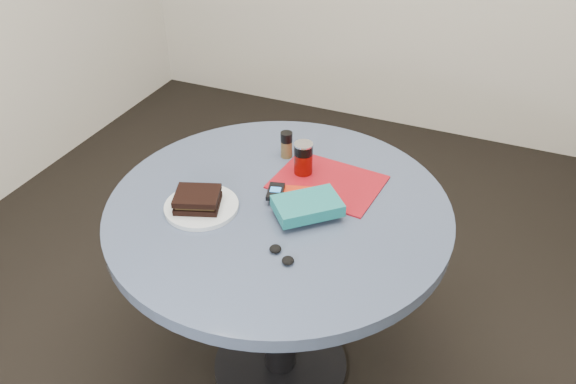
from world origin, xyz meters
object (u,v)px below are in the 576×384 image
at_px(table, 279,246).
at_px(sandwich, 198,199).
at_px(red_book, 305,199).
at_px(headphones, 282,255).
at_px(novel, 307,206).
at_px(pepper_grinder, 287,144).
at_px(magazine, 328,182).
at_px(plate, 202,207).
at_px(soda_can, 303,159).
at_px(mp3_player, 276,192).

distance_m(table, sandwich, 0.30).
bearing_deg(red_book, headphones, -99.14).
distance_m(novel, headphones, 0.19).
xyz_separation_m(sandwich, pepper_grinder, (0.12, 0.36, 0.01)).
bearing_deg(novel, magazine, 48.93).
bearing_deg(plate, pepper_grinder, 72.30).
bearing_deg(magazine, headphones, -83.63).
xyz_separation_m(soda_can, mp3_player, (-0.03, -0.15, -0.03)).
distance_m(sandwich, magazine, 0.40).
bearing_deg(sandwich, mp3_player, 36.36).
bearing_deg(headphones, sandwich, 162.83).
distance_m(soda_can, pepper_grinder, 0.12).
xyz_separation_m(plate, mp3_player, (0.18, 0.13, 0.02)).
bearing_deg(magazine, pepper_grinder, 158.29).
height_order(plate, red_book, red_book).
distance_m(table, magazine, 0.25).
xyz_separation_m(table, headphones, (0.10, -0.21, 0.17)).
relative_size(soda_can, mp3_player, 1.23).
xyz_separation_m(table, novel, (0.10, -0.02, 0.20)).
bearing_deg(soda_can, headphones, -76.30).
bearing_deg(magazine, table, -115.85).
bearing_deg(plate, table, 29.03).
xyz_separation_m(plate, red_book, (0.26, 0.14, 0.01)).
xyz_separation_m(pepper_grinder, magazine, (0.18, -0.09, -0.04)).
relative_size(table, pepper_grinder, 11.25).
bearing_deg(mp3_player, novel, -19.80).
distance_m(plate, sandwich, 0.03).
height_order(mp3_player, headphones, mp3_player).
distance_m(table, mp3_player, 0.19).
bearing_deg(magazine, red_book, -98.17).
distance_m(plate, pepper_grinder, 0.37).
height_order(table, pepper_grinder, pepper_grinder).
distance_m(table, headphones, 0.29).
bearing_deg(soda_can, pepper_grinder, 139.92).
distance_m(sandwich, novel, 0.31).
bearing_deg(magazine, soda_can, 174.68).
bearing_deg(mp3_player, sandwich, -143.64).
bearing_deg(table, magazine, 58.51).
distance_m(table, pepper_grinder, 0.33).
bearing_deg(plate, red_book, 29.10).
xyz_separation_m(magazine, mp3_player, (-0.11, -0.14, 0.02)).
xyz_separation_m(plate, sandwich, (-0.01, -0.01, 0.03)).
xyz_separation_m(sandwich, soda_can, (0.21, 0.29, 0.02)).
bearing_deg(headphones, plate, 161.24).
relative_size(sandwich, soda_can, 1.39).
relative_size(pepper_grinder, headphones, 0.98).
height_order(pepper_grinder, headphones, pepper_grinder).
relative_size(table, soda_can, 9.16).
bearing_deg(plate, headphones, -18.76).
distance_m(pepper_grinder, mp3_player, 0.24).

